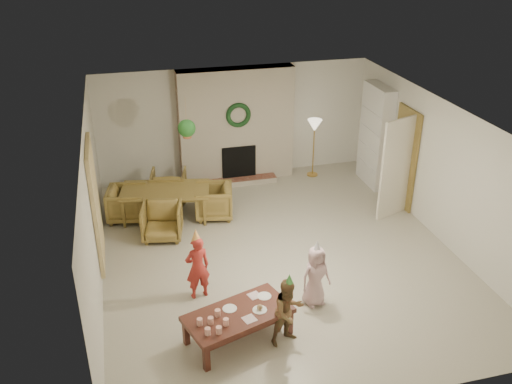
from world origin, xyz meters
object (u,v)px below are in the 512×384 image
object	(u,v)px
dining_chair_far	(169,186)
dining_table	(166,204)
child_plaid	(288,312)
child_red	(198,267)
dining_chair_right	(214,201)
child_pink	(316,276)
dining_chair_left	(127,204)
dining_chair_near	(162,221)
coffee_table_top	(238,315)

from	to	relation	value
dining_chair_far	dining_table	bearing A→B (deg)	90.00
child_plaid	dining_chair_far	bearing A→B (deg)	84.16
dining_chair_far	child_red	size ratio (longest dim) A/B	0.68
dining_chair_right	child_pink	world-z (taller)	child_pink
dining_chair_left	child_plaid	size ratio (longest dim) A/B	0.72
dining_chair_far	child_red	xyz separation A→B (m)	(0.07, -3.40, 0.20)
dining_chair_far	dining_chair_right	size ratio (longest dim) A/B	1.00
dining_chair_right	dining_chair_left	bearing A→B (deg)	-90.00
dining_chair_left	child_red	world-z (taller)	child_red
child_red	child_plaid	bearing A→B (deg)	117.49
child_red	child_pink	world-z (taller)	child_red
dining_table	dining_chair_near	distance (m)	0.75
dining_chair_far	child_pink	size ratio (longest dim) A/B	0.74
coffee_table_top	child_pink	size ratio (longest dim) A/B	1.48
dining_chair_far	dining_chair_right	distance (m)	1.19
dining_chair_near	child_red	xyz separation A→B (m)	(0.36, -1.94, 0.20)
dining_table	dining_chair_right	xyz separation A→B (m)	(0.91, -0.18, 0.03)
dining_chair_right	child_red	world-z (taller)	child_red
child_red	child_pink	size ratio (longest dim) A/B	1.08
child_red	coffee_table_top	bearing A→B (deg)	98.57
dining_chair_right	child_red	xyz separation A→B (m)	(-0.70, -2.49, 0.20)
child_red	dining_chair_right	bearing A→B (deg)	-116.20
coffee_table_top	child_red	bearing A→B (deg)	90.79
dining_table	dining_chair_left	size ratio (longest dim) A/B	2.34
dining_chair_far	coffee_table_top	bearing A→B (deg)	106.77
child_plaid	child_pink	bearing A→B (deg)	28.72
dining_table	child_pink	size ratio (longest dim) A/B	1.72
child_red	child_plaid	world-z (taller)	child_red
dining_chair_near	child_red	distance (m)	1.98
dining_table	dining_chair_far	world-z (taller)	dining_chair_far
dining_table	dining_chair_right	distance (m)	0.93
dining_table	dining_chair_right	bearing A→B (deg)	-0.00
dining_table	coffee_table_top	size ratio (longest dim) A/B	1.16
dining_chair_far	child_plaid	xyz separation A→B (m)	(1.10, -4.72, 0.17)
dining_chair_far	child_plaid	bearing A→B (deg)	114.19
dining_chair_right	coffee_table_top	bearing A→B (deg)	5.97
child_red	child_plaid	xyz separation A→B (m)	(1.03, -1.32, -0.03)
child_plaid	dining_chair_left	bearing A→B (deg)	96.57
dining_chair_left	dining_chair_right	bearing A→B (deg)	-90.00
dining_chair_left	child_pink	size ratio (longest dim) A/B	0.74
coffee_table_top	child_plaid	world-z (taller)	child_plaid
dining_table	child_pink	bearing A→B (deg)	-48.90
dining_chair_far	coffee_table_top	xyz separation A→B (m)	(0.45, -4.50, 0.09)
dining_chair_far	dining_chair_right	xyz separation A→B (m)	(0.77, -0.91, 0.00)
dining_chair_near	coffee_table_top	size ratio (longest dim) A/B	0.50
child_pink	coffee_table_top	bearing A→B (deg)	-171.76
child_plaid	dining_chair_near	bearing A→B (deg)	94.08
dining_table	coffee_table_top	bearing A→B (deg)	-70.00
dining_table	dining_chair_near	bearing A→B (deg)	-90.00
child_pink	dining_chair_left	bearing A→B (deg)	114.85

